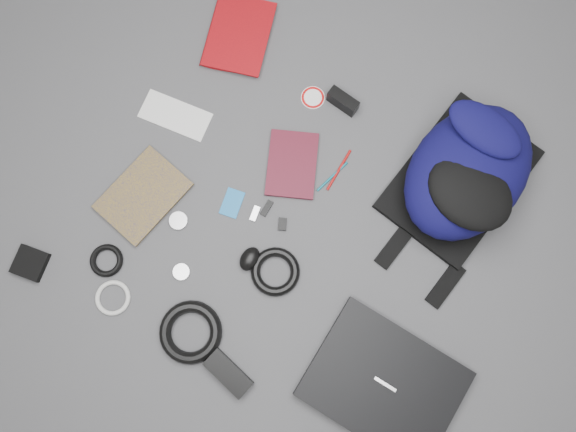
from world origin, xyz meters
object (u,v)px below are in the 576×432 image
at_px(textbook_red, 209,28).
at_px(comic_book, 121,176).
at_px(backpack, 468,172).
at_px(mouse, 250,259).
at_px(dvd_case, 292,164).
at_px(compact_camera, 343,101).
at_px(power_brick, 228,373).
at_px(laptop, 384,383).
at_px(pouch, 30,263).

xyz_separation_m(textbook_red, comic_book, (-0.02, -0.53, -0.00)).
xyz_separation_m(backpack, mouse, (-0.45, -0.48, -0.08)).
xyz_separation_m(textbook_red, dvd_case, (0.42, -0.28, -0.01)).
bearing_deg(dvd_case, textbook_red, 126.22).
distance_m(compact_camera, power_brick, 0.85).
bearing_deg(laptop, compact_camera, 128.51).
bearing_deg(backpack, comic_book, -142.42).
height_order(backpack, textbook_red, backpack).
xyz_separation_m(laptop, textbook_red, (-0.91, 0.73, -0.01)).
distance_m(dvd_case, pouch, 0.80).
bearing_deg(textbook_red, comic_book, -105.03).
xyz_separation_m(textbook_red, mouse, (0.43, -0.58, 0.01)).
bearing_deg(textbook_red, compact_camera, -17.69).
xyz_separation_m(comic_book, mouse, (0.45, -0.05, 0.01)).
xyz_separation_m(backpack, power_brick, (-0.36, -0.78, -0.08)).
bearing_deg(mouse, textbook_red, 131.09).
distance_m(backpack, comic_book, 0.99).
relative_size(textbook_red, comic_book, 1.01).
bearing_deg(power_brick, mouse, 123.02).
distance_m(backpack, textbook_red, 0.89).
height_order(backpack, pouch, backpack).
distance_m(dvd_case, compact_camera, 0.24).
distance_m(backpack, mouse, 0.66).
bearing_deg(mouse, laptop, -12.06).
relative_size(laptop, comic_book, 1.61).
bearing_deg(backpack, textbook_red, -174.51).
bearing_deg(mouse, comic_book, 177.77).
relative_size(textbook_red, power_brick, 1.80).
bearing_deg(pouch, compact_camera, 54.01).
bearing_deg(backpack, pouch, -130.55).
height_order(textbook_red, dvd_case, textbook_red).
relative_size(backpack, power_brick, 3.46).
height_order(textbook_red, pouch, textbook_red).
distance_m(compact_camera, pouch, 1.02).
distance_m(laptop, textbook_red, 1.17).
relative_size(power_brick, pouch, 1.60).
bearing_deg(laptop, comic_book, 173.61).
relative_size(backpack, pouch, 5.54).
height_order(comic_book, compact_camera, compact_camera).
bearing_deg(dvd_case, compact_camera, 56.97).
xyz_separation_m(backpack, laptop, (0.04, -0.62, -0.08)).
distance_m(comic_book, dvd_case, 0.50).
relative_size(laptop, mouse, 5.47).
xyz_separation_m(mouse, power_brick, (0.09, -0.31, -0.00)).
bearing_deg(laptop, power_brick, -151.99).
relative_size(textbook_red, compact_camera, 2.59).
bearing_deg(backpack, compact_camera, -176.76).
height_order(compact_camera, mouse, compact_camera).
bearing_deg(compact_camera, textbook_red, -174.41).
bearing_deg(laptop, pouch, -166.76).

